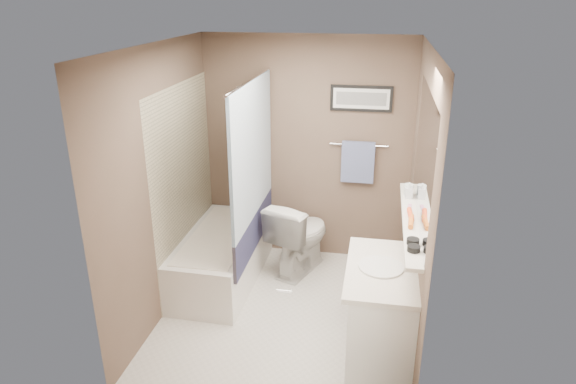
% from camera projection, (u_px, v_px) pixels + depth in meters
% --- Properties ---
extents(ground, '(2.50, 2.50, 0.00)m').
position_uv_depth(ground, '(285.00, 313.00, 4.76)').
color(ground, beige).
rests_on(ground, ground).
extents(ceiling, '(2.20, 2.50, 0.04)m').
position_uv_depth(ceiling, '(284.00, 48.00, 3.89)').
color(ceiling, silver).
rests_on(ceiling, wall_back).
extents(wall_back, '(2.20, 0.04, 2.40)m').
position_uv_depth(wall_back, '(306.00, 151.00, 5.44)').
color(wall_back, brown).
rests_on(wall_back, ground).
extents(wall_front, '(2.20, 0.04, 2.40)m').
position_uv_depth(wall_front, '(248.00, 264.00, 3.19)').
color(wall_front, brown).
rests_on(wall_front, ground).
extents(wall_left, '(0.04, 2.50, 2.40)m').
position_uv_depth(wall_left, '(164.00, 185.00, 4.50)').
color(wall_left, brown).
rests_on(wall_left, ground).
extents(wall_right, '(0.04, 2.50, 2.40)m').
position_uv_depth(wall_right, '(416.00, 202.00, 4.14)').
color(wall_right, brown).
rests_on(wall_right, ground).
extents(tile_surround, '(0.02, 1.55, 2.00)m').
position_uv_depth(tile_surround, '(185.00, 186.00, 5.03)').
color(tile_surround, tan).
rests_on(tile_surround, wall_left).
extents(curtain_rod, '(0.02, 1.55, 0.02)m').
position_uv_depth(curtain_rod, '(251.00, 80.00, 4.53)').
color(curtain_rod, silver).
rests_on(curtain_rod, wall_left).
extents(curtain_upper, '(0.03, 1.45, 1.28)m').
position_uv_depth(curtain_upper, '(253.00, 151.00, 4.77)').
color(curtain_upper, silver).
rests_on(curtain_upper, curtain_rod).
extents(curtain_lower, '(0.03, 1.45, 0.36)m').
position_uv_depth(curtain_lower, '(255.00, 230.00, 5.07)').
color(curtain_lower, '#2A2A4E').
rests_on(curtain_lower, curtain_rod).
extents(mirror, '(0.02, 1.60, 1.00)m').
position_uv_depth(mirror, '(424.00, 158.00, 3.84)').
color(mirror, silver).
rests_on(mirror, wall_right).
extents(shelf, '(0.12, 1.60, 0.03)m').
position_uv_depth(shelf, '(410.00, 220.00, 4.04)').
color(shelf, silver).
rests_on(shelf, wall_right).
extents(towel_bar, '(0.60, 0.02, 0.02)m').
position_uv_depth(towel_bar, '(359.00, 145.00, 5.30)').
color(towel_bar, silver).
rests_on(towel_bar, wall_back).
extents(towel, '(0.34, 0.05, 0.44)m').
position_uv_depth(towel, '(358.00, 162.00, 5.35)').
color(towel, '#8391BF').
rests_on(towel, towel_bar).
extents(art_frame, '(0.62, 0.02, 0.26)m').
position_uv_depth(art_frame, '(361.00, 98.00, 5.14)').
color(art_frame, black).
rests_on(art_frame, wall_back).
extents(art_mat, '(0.56, 0.00, 0.20)m').
position_uv_depth(art_mat, '(361.00, 99.00, 5.13)').
color(art_mat, white).
rests_on(art_mat, art_frame).
extents(art_image, '(0.50, 0.00, 0.13)m').
position_uv_depth(art_image, '(361.00, 99.00, 5.13)').
color(art_image, '#595959').
rests_on(art_image, art_mat).
extents(door, '(0.80, 0.02, 2.00)m').
position_uv_depth(door, '(335.00, 302.00, 3.16)').
color(door, silver).
rests_on(door, wall_front).
extents(door_handle, '(0.10, 0.02, 0.02)m').
position_uv_depth(door_handle, '(284.00, 292.00, 3.26)').
color(door_handle, silver).
rests_on(door_handle, door).
extents(bathtub, '(0.74, 1.52, 0.50)m').
position_uv_depth(bathtub, '(222.00, 258.00, 5.23)').
color(bathtub, white).
rests_on(bathtub, ground).
extents(tub_rim, '(0.56, 1.36, 0.02)m').
position_uv_depth(tub_rim, '(220.00, 236.00, 5.14)').
color(tub_rim, white).
rests_on(tub_rim, bathtub).
extents(toilet, '(0.70, 0.89, 0.80)m').
position_uv_depth(toilet, '(300.00, 235.00, 5.37)').
color(toilet, silver).
rests_on(toilet, ground).
extents(vanity, '(0.53, 0.92, 0.80)m').
position_uv_depth(vanity, '(380.00, 317.00, 4.02)').
color(vanity, white).
rests_on(vanity, ground).
extents(countertop, '(0.54, 0.96, 0.04)m').
position_uv_depth(countertop, '(382.00, 270.00, 3.87)').
color(countertop, beige).
rests_on(countertop, vanity).
extents(sink_basin, '(0.34, 0.34, 0.01)m').
position_uv_depth(sink_basin, '(381.00, 267.00, 3.86)').
color(sink_basin, silver).
rests_on(sink_basin, countertop).
extents(faucet_spout, '(0.02, 0.02, 0.10)m').
position_uv_depth(faucet_spout, '(409.00, 264.00, 3.81)').
color(faucet_spout, white).
rests_on(faucet_spout, countertop).
extents(faucet_knob, '(0.05, 0.05, 0.05)m').
position_uv_depth(faucet_knob, '(408.00, 260.00, 3.91)').
color(faucet_knob, silver).
rests_on(faucet_knob, countertop).
extents(candle_bowl_near, '(0.09, 0.09, 0.04)m').
position_uv_depth(candle_bowl_near, '(414.00, 248.00, 3.52)').
color(candle_bowl_near, black).
rests_on(candle_bowl_near, shelf).
extents(candle_bowl_far, '(0.09, 0.09, 0.04)m').
position_uv_depth(candle_bowl_far, '(413.00, 241.00, 3.62)').
color(candle_bowl_far, black).
rests_on(candle_bowl_far, shelf).
extents(hair_brush_front, '(0.06, 0.22, 0.04)m').
position_uv_depth(hair_brush_front, '(411.00, 221.00, 3.93)').
color(hair_brush_front, orange).
rests_on(hair_brush_front, shelf).
extents(hair_brush_back, '(0.05, 0.22, 0.04)m').
position_uv_depth(hair_brush_back, '(410.00, 214.00, 4.06)').
color(hair_brush_back, '#EC4A21').
rests_on(hair_brush_back, shelf).
extents(pink_comb, '(0.05, 0.16, 0.01)m').
position_uv_depth(pink_comb, '(409.00, 208.00, 4.22)').
color(pink_comb, '#CE7EA2').
rests_on(pink_comb, shelf).
extents(glass_jar, '(0.08, 0.08, 0.10)m').
position_uv_depth(glass_jar, '(409.00, 190.00, 4.48)').
color(glass_jar, white).
rests_on(glass_jar, shelf).
extents(soap_bottle, '(0.07, 0.07, 0.14)m').
position_uv_depth(soap_bottle, '(409.00, 190.00, 4.42)').
color(soap_bottle, '#999999').
rests_on(soap_bottle, shelf).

